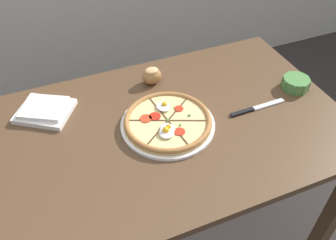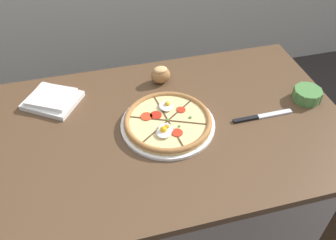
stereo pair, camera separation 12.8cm
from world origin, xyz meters
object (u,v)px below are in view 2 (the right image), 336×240
Objects in this scene: dining_table at (168,145)px; napkin_folded at (52,99)px; ramekin_bowl at (307,94)px; knife_main at (262,116)px; bread_piece_near at (161,75)px; pizza at (168,122)px.

dining_table is 0.49m from napkin_folded.
ramekin_bowl is 0.22m from knife_main.
ramekin_bowl is at bearing 12.86° from knife_main.
bread_piece_near is (0.44, 0.02, 0.02)m from napkin_folded.
bread_piece_near is (0.04, 0.26, 0.15)m from dining_table.
napkin_folded is at bearing 149.35° from dining_table.
napkin_folded is at bearing 166.56° from ramekin_bowl.
pizza reaches higher than dining_table.
bread_piece_near reaches higher than ramekin_bowl.
pizza is 3.03× the size of ramekin_bowl.
napkin_folded is 0.81m from knife_main.
dining_table is at bearing 172.25° from knife_main.
bread_piece_near is at bearing 81.99° from pizza.
bread_piece_near is 0.44m from knife_main.
napkin_folded is (-0.40, 0.24, -0.00)m from pizza.
pizza is 1.44× the size of knife_main.
bread_piece_near reaches higher than pizza.
ramekin_bowl is 1.00m from napkin_folded.
ramekin_bowl is 0.45× the size of napkin_folded.
ramekin_bowl is 0.48× the size of knife_main.
bread_piece_near reaches higher than napkin_folded.
dining_table is 3.85× the size of pizza.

